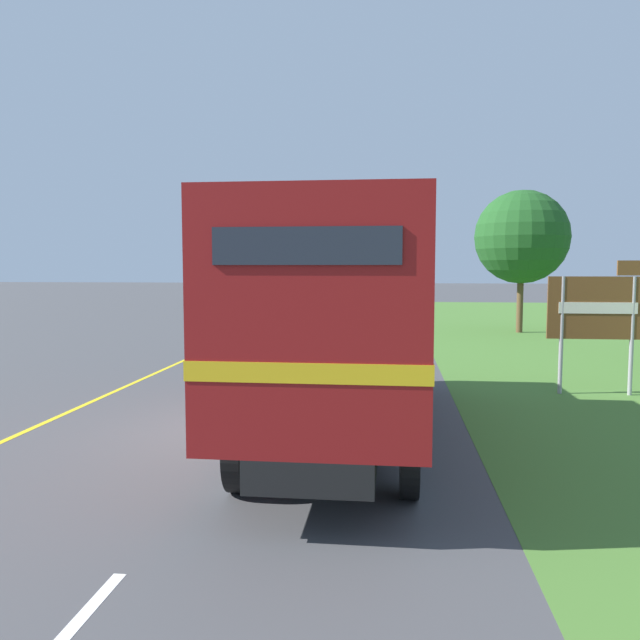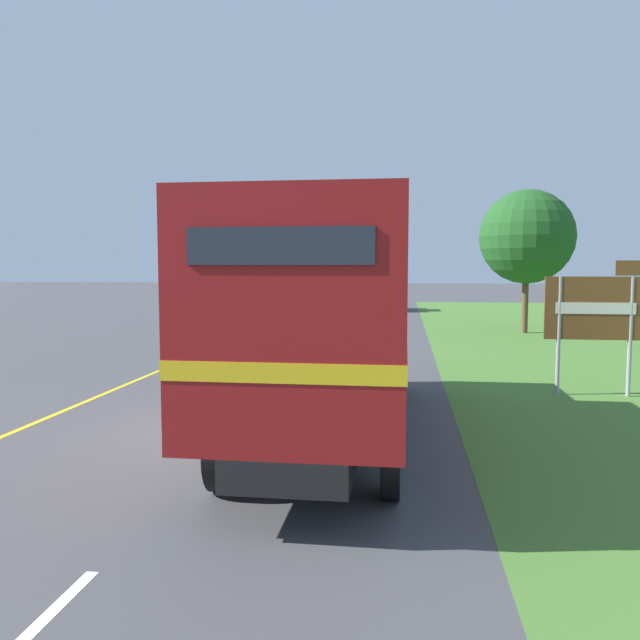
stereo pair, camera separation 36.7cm
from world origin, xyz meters
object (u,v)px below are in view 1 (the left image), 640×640
lead_car_white (295,310)px  lead_car_silver_ahead (383,295)px  horse_trailer_truck (341,315)px  roadside_tree_mid (522,237)px  highway_sign (599,311)px

lead_car_white → lead_car_silver_ahead: size_ratio=0.99×
lead_car_white → lead_car_silver_ahead: bearing=75.9°
horse_trailer_truck → roadside_tree_mid: bearing=70.2°
lead_car_white → highway_sign: bearing=-55.2°
highway_sign → lead_car_white: bearing=124.8°
lead_car_silver_ahead → highway_sign: highway_sign is taller
roadside_tree_mid → lead_car_white: bearing=-174.6°
horse_trailer_truck → roadside_tree_mid: 18.37m
lead_car_white → highway_sign: (8.52, -12.26, 0.87)m
horse_trailer_truck → lead_car_white: (-3.28, 16.28, -1.05)m
lead_car_silver_ahead → highway_sign: 26.81m
lead_car_white → roadside_tree_mid: roadside_tree_mid is taller
highway_sign → roadside_tree_mid: bearing=85.8°
horse_trailer_truck → lead_car_white: horse_trailer_truck is taller
horse_trailer_truck → highway_sign: size_ratio=3.03×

